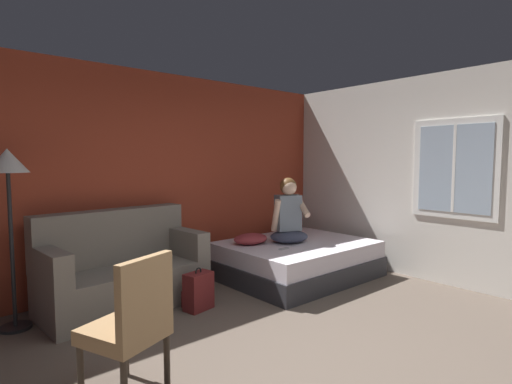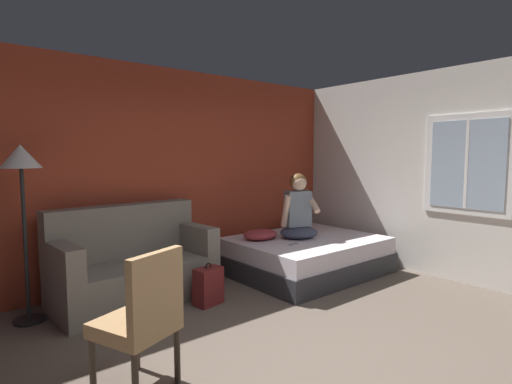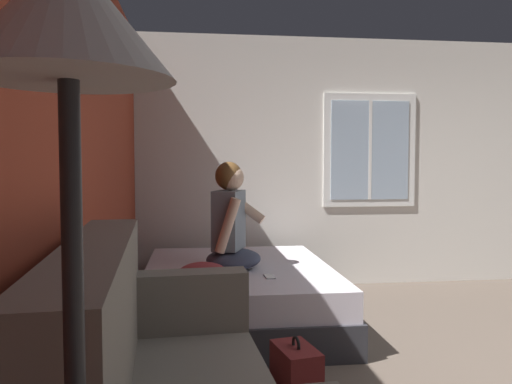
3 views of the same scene
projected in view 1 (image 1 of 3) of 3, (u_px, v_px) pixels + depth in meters
The scene contains 10 objects.
wall_back_accent at pixel (135, 180), 4.98m from camera, with size 11.02×0.16×2.70m, color #993823.
wall_side_with_window at pixel (492, 181), 4.71m from camera, with size 0.19×7.27×2.70m.
bed at pixel (296, 259), 5.45m from camera, with size 1.97×1.57×0.48m.
couch at pixel (122, 270), 4.36m from camera, with size 1.75×0.94×1.04m.
side_chair at pixel (132, 322), 2.63m from camera, with size 0.60×0.60×0.98m.
person_seated at pixel (289, 216), 5.39m from camera, with size 0.64×0.59×0.88m.
backpack at pixel (198, 292), 4.25m from camera, with size 0.33×0.28×0.46m.
throw_pillow at pixel (251, 239), 5.29m from camera, with size 0.48×0.36×0.14m, color #993338.
cell_phone at pixel (284, 249), 4.99m from camera, with size 0.07×0.14×0.01m, color #B7B7BC.
floor_lamp at pixel (8, 178), 3.66m from camera, with size 0.36×0.36×1.70m.
Camera 1 is at (-2.10, -1.74, 1.60)m, focal length 28.00 mm.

